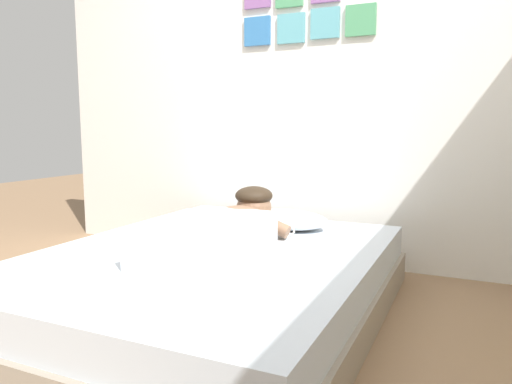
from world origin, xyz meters
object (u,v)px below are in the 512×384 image
bed (212,284)px  cell_phone (163,248)px  pillow (284,219)px  coffee_cup (281,230)px  person_lying (221,230)px

bed → cell_phone: cell_phone is taller
pillow → bed: bearing=-102.6°
coffee_cup → cell_phone: 0.64m
bed → coffee_cup: bearing=64.2°
cell_phone → person_lying: bearing=14.0°
person_lying → cell_phone: 0.31m
coffee_cup → cell_phone: coffee_cup is taller
pillow → person_lying: (-0.08, -0.60, 0.05)m
pillow → coffee_cup: 0.21m
bed → cell_phone: bearing=-161.9°
bed → cell_phone: size_ratio=13.89×
pillow → cell_phone: pillow is taller
bed → coffee_cup: coffee_cup is taller
pillow → cell_phone: (-0.36, -0.67, -0.05)m
bed → person_lying: 0.28m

